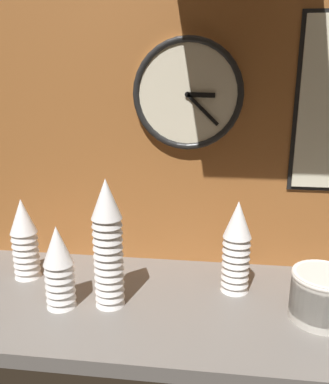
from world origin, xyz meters
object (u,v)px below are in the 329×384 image
object	(u,v)px
cup_stack_center_left	(108,244)
cup_stack_far_left	(24,239)
cup_stack_center_right	(236,247)
wall_clock	(188,94)
bowl_stack_right	(322,295)
cup_stack_left	(59,267)

from	to	relation	value
cup_stack_center_left	cup_stack_far_left	size ratio (longest dim) A/B	1.41
cup_stack_center_right	wall_clock	size ratio (longest dim) A/B	0.83
cup_stack_far_left	bowl_stack_right	world-z (taller)	cup_stack_far_left
cup_stack_left	wall_clock	distance (m)	0.62
cup_stack_center_right	wall_clock	xyz separation A→B (m)	(-0.16, 0.16, 0.42)
cup_stack_far_left	wall_clock	bearing A→B (deg)	17.93
cup_stack_left	cup_stack_center_right	bearing A→B (deg)	16.79
cup_stack_center_left	cup_stack_far_left	xyz separation A→B (m)	(-0.30, 0.12, -0.05)
cup_stack_far_left	bowl_stack_right	xyz separation A→B (m)	(0.86, -0.12, -0.06)
cup_stack_center_left	wall_clock	xyz separation A→B (m)	(0.19, 0.28, 0.37)
cup_stack_center_left	cup_stack_center_right	xyz separation A→B (m)	(0.34, 0.12, -0.04)
bowl_stack_right	wall_clock	bearing A→B (deg)	143.61
cup_stack_left	bowl_stack_right	bearing A→B (deg)	2.35
cup_stack_center_right	bowl_stack_right	size ratio (longest dim) A/B	1.69
cup_stack_left	bowl_stack_right	distance (m)	0.70
cup_stack_left	cup_stack_center_left	size ratio (longest dim) A/B	0.65
cup_stack_center_left	cup_stack_far_left	distance (m)	0.33
cup_stack_center_right	bowl_stack_right	bearing A→B (deg)	-27.97
cup_stack_center_left	wall_clock	bearing A→B (deg)	56.24
wall_clock	cup_stack_center_left	bearing A→B (deg)	-123.76
cup_stack_center_left	cup_stack_center_right	size ratio (longest dim) A/B	1.31
cup_stack_left	cup_stack_center_right	xyz separation A→B (m)	(0.48, 0.14, 0.02)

